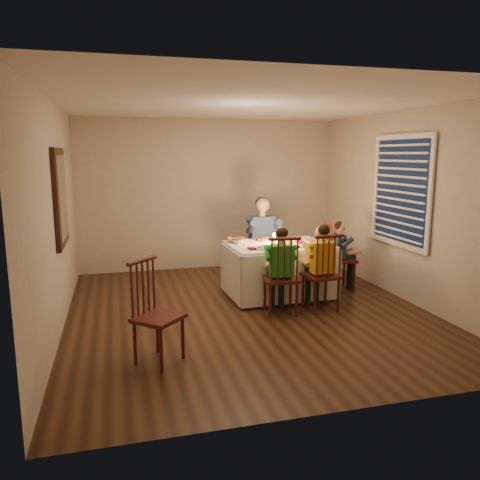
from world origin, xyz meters
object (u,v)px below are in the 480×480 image
object	(u,v)px
chair_end	(339,289)
adult	(262,281)
chair_adult	(262,281)
chair_near_left	(280,313)
chair_extra	(160,361)
child_green	(280,313)
child_yellow	(320,309)
serving_bowl	(238,241)
child_teal	(339,289)
chair_near_right	(320,309)
dining_table	(278,259)

from	to	relation	value
chair_end	adult	world-z (taller)	adult
chair_adult	chair_near_left	xyz separation A→B (m)	(-0.24, -1.53, 0.00)
chair_extra	child_green	bearing A→B (deg)	-13.52
child_green	child_yellow	distance (m)	0.56
adult	child_green	bearing A→B (deg)	-100.16
chair_extra	serving_bowl	size ratio (longest dim) A/B	4.31
chair_end	child_teal	distance (m)	0.00
serving_bowl	chair_near_right	bearing A→B (deg)	-48.14
chair_adult	child_teal	size ratio (longest dim) A/B	0.99
child_teal	serving_bowl	bearing A→B (deg)	85.78
dining_table	chair_end	size ratio (longest dim) A/B	1.45
chair_adult	chair_extra	xyz separation A→B (m)	(-1.86, -2.56, 0.00)
dining_table	child_teal	size ratio (longest dim) A/B	1.44
chair_near_right	chair_extra	distance (m)	2.42
serving_bowl	child_teal	bearing A→B (deg)	-6.15
chair_near_right	chair_extra	xyz separation A→B (m)	(-2.18, -1.05, 0.00)
chair_near_left	chair_near_right	distance (m)	0.56
chair_near_left	child_teal	distance (m)	1.47
chair_end	child_teal	world-z (taller)	child_teal
chair_adult	adult	bearing A→B (deg)	0.00
child_green	adult	bearing A→B (deg)	-92.50
chair_near_right	child_green	bearing A→B (deg)	-2.55
chair_adult	chair_extra	size ratio (longest dim) A/B	1.00
chair_near_right	chair_end	distance (m)	1.03
chair_near_right	child_teal	bearing A→B (deg)	-134.72
chair_extra	chair_near_right	bearing A→B (deg)	-20.22
chair_near_right	chair_end	world-z (taller)	same
chair_end	child_green	distance (m)	1.47
chair_end	chair_extra	bearing A→B (deg)	124.76
chair_near_left	child_yellow	bearing A→B (deg)	-171.47
chair_near_left	chair_end	bearing A→B (deg)	-140.00
chair_adult	adult	size ratio (longest dim) A/B	0.76
chair_near_right	child_yellow	xyz separation A→B (m)	(0.00, 0.00, 0.00)
child_yellow	dining_table	bearing A→B (deg)	-70.59
chair_near_left	child_teal	size ratio (longest dim) A/B	0.99
adult	child_yellow	world-z (taller)	adult
chair_near_right	child_green	world-z (taller)	child_green
chair_near_left	child_green	size ratio (longest dim) A/B	0.92
dining_table	chair_adult	size ratio (longest dim) A/B	1.45
chair_end	adult	bearing A→B (deg)	55.50
dining_table	chair_end	world-z (taller)	dining_table
child_green	chair_extra	bearing A→B (deg)	38.88
chair_near_left	chair_near_right	size ratio (longest dim) A/B	1.00
adult	chair_end	bearing A→B (deg)	-37.56
child_teal	chair_extra	bearing A→B (deg)	124.76
chair_adult	chair_extra	bearing A→B (deg)	-127.19
serving_bowl	chair_end	bearing A→B (deg)	-6.15
chair_near_right	chair_extra	bearing A→B (deg)	21.10
chair_near_left	chair_end	xyz separation A→B (m)	(1.23, 0.81, 0.00)
child_yellow	serving_bowl	distance (m)	1.50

